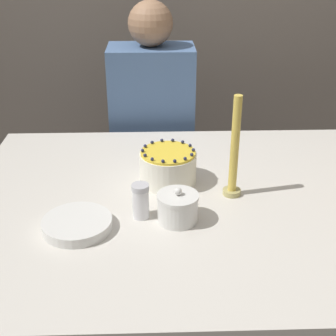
{
  "coord_description": "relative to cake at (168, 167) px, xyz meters",
  "views": [
    {
      "loc": [
        -0.14,
        -1.36,
        1.54
      ],
      "look_at": [
        -0.1,
        0.12,
        0.78
      ],
      "focal_mm": 50.0,
      "sensor_mm": 36.0,
      "label": 1
    }
  ],
  "objects": [
    {
      "name": "plate_stack",
      "position": [
        -0.28,
        -0.29,
        -0.04
      ],
      "size": [
        0.21,
        0.21,
        0.03
      ],
      "color": "silver",
      "rests_on": "dining_table"
    },
    {
      "name": "sugar_shaker",
      "position": [
        -0.09,
        -0.23,
        -0.0
      ],
      "size": [
        0.05,
        0.05,
        0.12
      ],
      "color": "white",
      "rests_on": "dining_table"
    },
    {
      "name": "candle",
      "position": [
        0.22,
        -0.1,
        0.09
      ],
      "size": [
        0.06,
        0.06,
        0.35
      ],
      "color": "tan",
      "rests_on": "dining_table"
    },
    {
      "name": "dining_table",
      "position": [
        0.1,
        -0.12,
        -0.15
      ],
      "size": [
        1.59,
        1.18,
        0.73
      ],
      "color": "beige",
      "rests_on": "ground_plane"
    },
    {
      "name": "cake",
      "position": [
        0.0,
        0.0,
        0.0
      ],
      "size": [
        0.2,
        0.2,
        0.13
      ],
      "color": "white",
      "rests_on": "dining_table"
    },
    {
      "name": "person_man_blue_shirt",
      "position": [
        -0.06,
        0.67,
        -0.23
      ],
      "size": [
        0.4,
        0.34,
        1.27
      ],
      "rotation": [
        0.0,
        0.0,
        3.14
      ],
      "color": "#595960",
      "rests_on": "ground_plane"
    },
    {
      "name": "sugar_bowl",
      "position": [
        0.02,
        -0.25,
        -0.01
      ],
      "size": [
        0.13,
        0.13,
        0.12
      ],
      "color": "silver",
      "rests_on": "dining_table"
    }
  ]
}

